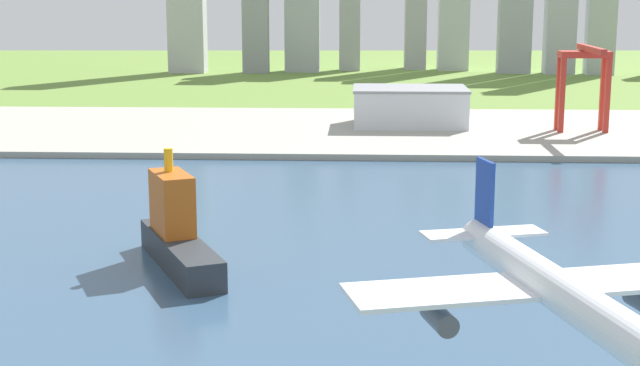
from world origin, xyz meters
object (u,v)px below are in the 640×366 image
object	(u,v)px
warehouse_main	(410,106)
port_crane_red	(585,70)
container_barge	(177,233)
airplane_landing	(551,287)

from	to	relation	value
warehouse_main	port_crane_red	bearing A→B (deg)	-13.29
container_barge	warehouse_main	distance (m)	228.16
airplane_landing	container_barge	xyz separation A→B (m)	(-62.20, 117.53, -25.67)
container_barge	port_crane_red	xyz separation A→B (m)	(137.85, 201.53, 21.59)
container_barge	port_crane_red	size ratio (longest dim) A/B	1.02
airplane_landing	port_crane_red	bearing A→B (deg)	76.66
airplane_landing	port_crane_red	distance (m)	327.93
port_crane_red	warehouse_main	bearing A→B (deg)	166.71
airplane_landing	container_barge	distance (m)	135.43
port_crane_red	container_barge	bearing A→B (deg)	-124.37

